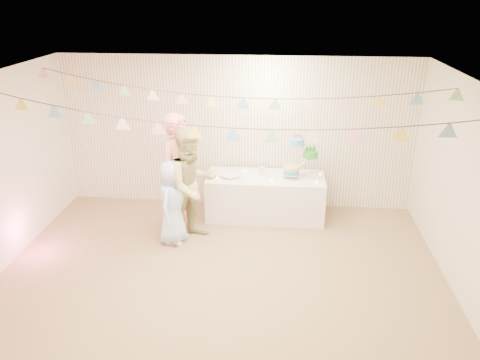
# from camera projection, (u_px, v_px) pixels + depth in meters

# --- Properties ---
(floor) EXTENTS (6.00, 6.00, 0.00)m
(floor) POSITION_uv_depth(u_px,v_px,m) (219.00, 283.00, 6.14)
(floor) COLOR olive
(floor) RESTS_ON ground
(ceiling) EXTENTS (6.00, 6.00, 0.00)m
(ceiling) POSITION_uv_depth(u_px,v_px,m) (215.00, 86.00, 5.15)
(ceiling) COLOR white
(ceiling) RESTS_ON ground
(back_wall) EXTENTS (6.00, 6.00, 0.00)m
(back_wall) POSITION_uv_depth(u_px,v_px,m) (237.00, 133.00, 7.95)
(back_wall) COLOR white
(back_wall) RESTS_ON ground
(front_wall) EXTENTS (6.00, 6.00, 0.00)m
(front_wall) POSITION_uv_depth(u_px,v_px,m) (171.00, 335.00, 3.35)
(front_wall) COLOR white
(front_wall) RESTS_ON ground
(right_wall) EXTENTS (5.00, 5.00, 0.00)m
(right_wall) POSITION_uv_depth(u_px,v_px,m) (475.00, 203.00, 5.39)
(right_wall) COLOR white
(right_wall) RESTS_ON ground
(table) EXTENTS (1.93, 0.77, 0.73)m
(table) POSITION_uv_depth(u_px,v_px,m) (265.00, 196.00, 7.81)
(table) COLOR white
(table) RESTS_ON floor
(cake_stand) EXTENTS (0.61, 0.36, 0.68)m
(cake_stand) POSITION_uv_depth(u_px,v_px,m) (300.00, 155.00, 7.53)
(cake_stand) COLOR silver
(cake_stand) RESTS_ON table
(cake_bottom) EXTENTS (0.31, 0.31, 0.15)m
(cake_bottom) POSITION_uv_depth(u_px,v_px,m) (290.00, 171.00, 7.59)
(cake_bottom) COLOR teal
(cake_bottom) RESTS_ON cake_stand
(cake_middle) EXTENTS (0.27, 0.27, 0.22)m
(cake_middle) POSITION_uv_depth(u_px,v_px,m) (311.00, 153.00, 7.60)
(cake_middle) COLOR #219721
(cake_middle) RESTS_ON cake_stand
(cake_top_tier) EXTENTS (0.25, 0.25, 0.19)m
(cake_top_tier) POSITION_uv_depth(u_px,v_px,m) (298.00, 139.00, 7.40)
(cake_top_tier) COLOR #47A5E1
(cake_top_tier) RESTS_ON cake_stand
(platter) EXTENTS (0.33, 0.33, 0.02)m
(platter) POSITION_uv_depth(u_px,v_px,m) (231.00, 174.00, 7.66)
(platter) COLOR white
(platter) RESTS_ON table
(posy) EXTENTS (0.13, 0.13, 0.15)m
(posy) POSITION_uv_depth(u_px,v_px,m) (262.00, 169.00, 7.69)
(posy) COLOR white
(posy) RESTS_ON table
(person_adult_a) EXTENTS (0.78, 0.84, 1.92)m
(person_adult_a) POSITION_uv_depth(u_px,v_px,m) (181.00, 175.00, 7.10)
(person_adult_a) COLOR #E78579
(person_adult_a) RESTS_ON floor
(person_adult_b) EXTENTS (1.08, 1.08, 1.77)m
(person_adult_b) POSITION_uv_depth(u_px,v_px,m) (192.00, 185.00, 6.93)
(person_adult_b) COLOR tan
(person_adult_b) RESTS_ON floor
(person_child) EXTENTS (0.55, 0.71, 1.30)m
(person_child) POSITION_uv_depth(u_px,v_px,m) (173.00, 202.00, 6.94)
(person_child) COLOR #B4D9FF
(person_child) RESTS_ON floor
(bunting_back) EXTENTS (5.60, 1.10, 0.40)m
(bunting_back) POSITION_uv_depth(u_px,v_px,m) (227.00, 88.00, 6.26)
(bunting_back) COLOR pink
(bunting_back) RESTS_ON ceiling
(bunting_front) EXTENTS (5.60, 0.90, 0.36)m
(bunting_front) POSITION_uv_depth(u_px,v_px,m) (213.00, 115.00, 5.07)
(bunting_front) COLOR #72A5E5
(bunting_front) RESTS_ON ceiling
(tealight_0) EXTENTS (0.04, 0.04, 0.03)m
(tealight_0) POSITION_uv_depth(u_px,v_px,m) (216.00, 177.00, 7.60)
(tealight_0) COLOR #FFD88C
(tealight_0) RESTS_ON table
(tealight_1) EXTENTS (0.04, 0.04, 0.03)m
(tealight_1) POSITION_uv_depth(u_px,v_px,m) (245.00, 171.00, 7.86)
(tealight_1) COLOR #FFD88C
(tealight_1) RESTS_ON table
(tealight_2) EXTENTS (0.04, 0.04, 0.03)m
(tealight_2) POSITION_uv_depth(u_px,v_px,m) (271.00, 181.00, 7.46)
(tealight_2) COLOR #FFD88C
(tealight_2) RESTS_ON table
(tealight_3) EXTENTS (0.04, 0.04, 0.03)m
(tealight_3) POSITION_uv_depth(u_px,v_px,m) (287.00, 171.00, 7.84)
(tealight_3) COLOR #FFD88C
(tealight_3) RESTS_ON table
(tealight_4) EXTENTS (0.04, 0.04, 0.03)m
(tealight_4) POSITION_uv_depth(u_px,v_px,m) (317.00, 182.00, 7.43)
(tealight_4) COLOR #FFD88C
(tealight_4) RESTS_ON table
(tealight_5) EXTENTS (0.04, 0.04, 0.03)m
(tealight_5) POSITION_uv_depth(u_px,v_px,m) (320.00, 174.00, 7.73)
(tealight_5) COLOR #FFD88C
(tealight_5) RESTS_ON table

